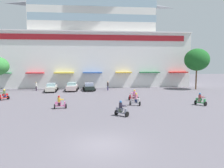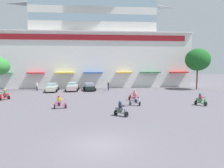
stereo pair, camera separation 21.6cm
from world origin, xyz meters
The scene contains 14 objects.
ground_plane centered at (0.00, 13.00, 0.00)m, with size 128.00×128.00×0.00m, color #5E5962.
colonial_building centered at (0.00, 35.42, 9.05)m, with size 41.19×14.92×20.71m.
plaza_tree_1 centered at (19.72, 25.58, 5.74)m, with size 4.80×4.14×7.88m.
parked_car_0 centered at (-7.67, 25.26, 0.77)m, with size 2.33×4.45×1.51m.
parked_car_1 centered at (-4.09, 25.93, 0.79)m, with size 2.41×4.37×1.57m.
parked_car_2 centered at (-0.99, 25.95, 0.72)m, with size 2.55×3.95×1.43m.
scooter_rider_0 centered at (-4.18, 10.96, 0.61)m, with size 1.47×0.76×1.51m.
scooter_rider_1 centered at (4.69, 11.75, 0.65)m, with size 1.40×0.99×1.58m.
scooter_rider_2 centered at (-12.71, 17.25, 0.63)m, with size 1.26×1.47×1.52m.
scooter_rider_4 centered at (2.27, 6.99, 0.62)m, with size 1.38×1.32×1.53m.
scooter_rider_5 centered at (5.22, 15.13, 0.61)m, with size 1.44×1.02×1.50m.
scooter_rider_6 centered at (12.67, 11.09, 0.63)m, with size 1.22×1.43×1.52m.
pedestrian_0 centered at (-10.72, 26.84, 0.94)m, with size 0.47×0.47×1.64m.
pedestrian_1 centered at (2.53, 25.74, 0.99)m, with size 0.39×0.39×1.71m.
Camera 2 is at (-0.51, -12.80, 5.21)m, focal length 33.44 mm.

